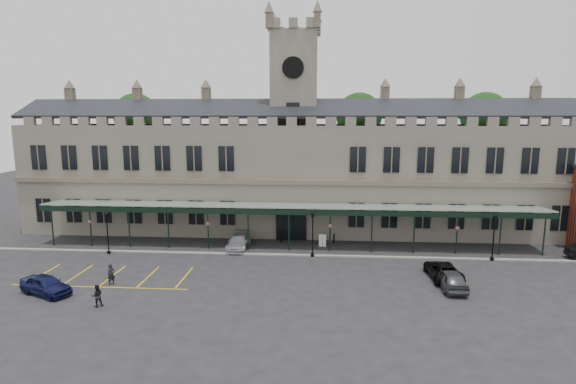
# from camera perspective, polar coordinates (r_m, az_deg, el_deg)

# --- Properties ---
(ground) EXTENTS (140.00, 140.00, 0.00)m
(ground) POSITION_cam_1_polar(r_m,az_deg,el_deg) (37.58, -0.66, -10.62)
(ground) COLOR black
(station_building) EXTENTS (60.00, 10.36, 17.30)m
(station_building) POSITION_cam_1_polar(r_m,az_deg,el_deg) (51.52, 0.78, 2.37)
(station_building) COLOR #666055
(station_building) RESTS_ON ground
(clock_tower) EXTENTS (5.60, 5.60, 24.80)m
(clock_tower) POSITION_cam_1_polar(r_m,az_deg,el_deg) (51.18, 0.80, 9.78)
(clock_tower) COLOR #666055
(clock_tower) RESTS_ON ground
(canopy) EXTENTS (50.00, 4.10, 4.30)m
(canopy) POSITION_cam_1_polar(r_m,az_deg,el_deg) (43.98, 0.14, -4.30)
(canopy) COLOR #8C9E93
(canopy) RESTS_ON ground
(kerb) EXTENTS (60.00, 0.40, 0.12)m
(kerb) POSITION_cam_1_polar(r_m,az_deg,el_deg) (42.74, -0.05, -7.99)
(kerb) COLOR gray
(kerb) RESTS_ON ground
(parking_markings) EXTENTS (16.00, 6.00, 0.01)m
(parking_markings) POSITION_cam_1_polar(r_m,az_deg,el_deg) (39.83, -21.70, -10.14)
(parking_markings) COLOR gold
(parking_markings) RESTS_ON ground
(tree_behind_left) EXTENTS (6.00, 6.00, 16.00)m
(tree_behind_left) POSITION_cam_1_polar(r_m,az_deg,el_deg) (65.07, -18.70, 9.01)
(tree_behind_left) COLOR #332314
(tree_behind_left) RESTS_ON ground
(tree_behind_mid) EXTENTS (6.00, 6.00, 16.00)m
(tree_behind_mid) POSITION_cam_1_polar(r_m,az_deg,el_deg) (60.32, 9.01, 9.38)
(tree_behind_mid) COLOR #332314
(tree_behind_mid) RESTS_ON ground
(tree_behind_right) EXTENTS (6.00, 6.00, 16.00)m
(tree_behind_right) POSITION_cam_1_polar(r_m,az_deg,el_deg) (63.70, 23.67, 8.70)
(tree_behind_right) COLOR #332314
(tree_behind_right) RESTS_ON ground
(lamp_post_left) EXTENTS (0.39, 0.39, 4.16)m
(lamp_post_left) POSITION_cam_1_polar(r_m,az_deg,el_deg) (45.94, -21.97, -4.33)
(lamp_post_left) COLOR black
(lamp_post_left) RESTS_ON ground
(lamp_post_mid) EXTENTS (0.42, 0.42, 4.44)m
(lamp_post_mid) POSITION_cam_1_polar(r_m,az_deg,el_deg) (41.79, 3.15, -4.74)
(lamp_post_mid) COLOR black
(lamp_post_mid) RESTS_ON ground
(lamp_post_right) EXTENTS (0.42, 0.42, 4.46)m
(lamp_post_right) POSITION_cam_1_polar(r_m,az_deg,el_deg) (44.65, 24.69, -4.68)
(lamp_post_right) COLOR black
(lamp_post_right) RESTS_ON ground
(traffic_cone) EXTENTS (0.42, 0.42, 0.67)m
(traffic_cone) POSITION_cam_1_polar(r_m,az_deg,el_deg) (38.44, 21.47, -10.32)
(traffic_cone) COLOR #E04107
(traffic_cone) RESTS_ON ground
(sign_board) EXTENTS (0.73, 0.17, 1.26)m
(sign_board) POSITION_cam_1_polar(r_m,az_deg,el_deg) (45.50, 4.40, -6.18)
(sign_board) COLOR black
(sign_board) RESTS_ON ground
(bollard_left) EXTENTS (0.15, 0.15, 0.84)m
(bollard_left) POSITION_cam_1_polar(r_m,az_deg,el_deg) (46.91, -0.90, -5.91)
(bollard_left) COLOR black
(bollard_left) RESTS_ON ground
(bollard_right) EXTENTS (0.17, 0.17, 0.96)m
(bollard_right) POSITION_cam_1_polar(r_m,az_deg,el_deg) (46.94, 5.85, -5.87)
(bollard_right) COLOR black
(bollard_right) RESTS_ON ground
(car_left_a) EXTENTS (4.60, 3.27, 1.46)m
(car_left_a) POSITION_cam_1_polar(r_m,az_deg,el_deg) (38.21, -28.41, -10.33)
(car_left_a) COLOR #0D123A
(car_left_a) RESTS_ON ground
(car_taxi) EXTENTS (1.95, 4.74, 1.37)m
(car_taxi) POSITION_cam_1_polar(r_m,az_deg,el_deg) (45.00, -6.27, -6.30)
(car_taxi) COLOR #A7AAAF
(car_taxi) RESTS_ON ground
(car_van) EXTENTS (2.41, 4.93, 1.35)m
(car_van) POSITION_cam_1_polar(r_m,az_deg,el_deg) (38.97, 19.09, -9.37)
(car_van) COLOR black
(car_van) RESTS_ON ground
(car_right_a) EXTENTS (1.78, 4.37, 1.49)m
(car_right_a) POSITION_cam_1_polar(r_m,az_deg,el_deg) (36.96, 19.97, -10.36)
(car_right_a) COLOR #3C3F44
(car_right_a) RESTS_ON ground
(person_a) EXTENTS (0.71, 0.71, 1.65)m
(person_a) POSITION_cam_1_polar(r_m,az_deg,el_deg) (38.12, -21.53, -9.71)
(person_a) COLOR black
(person_a) RESTS_ON ground
(person_b) EXTENTS (0.97, 0.91, 1.59)m
(person_b) POSITION_cam_1_polar(r_m,az_deg,el_deg) (34.36, -23.08, -12.01)
(person_b) COLOR black
(person_b) RESTS_ON ground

